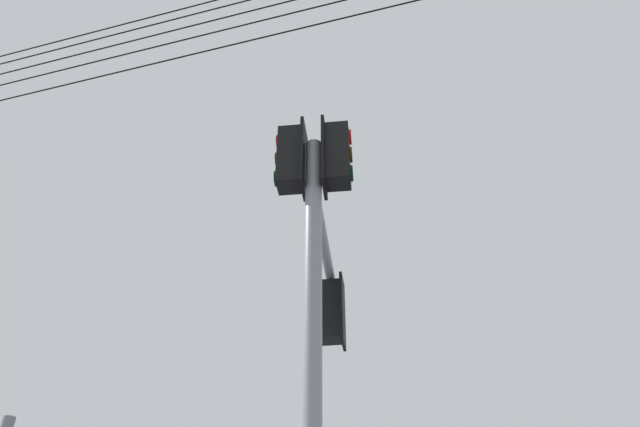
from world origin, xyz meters
TOP-DOWN VIEW (x-y plane):
  - signal_mast_assembly at (0.47, -0.70)m, footprint 3.66×2.40m
  - overhead_wire_span at (-0.40, 0.11)m, footprint 8.72×23.78m

SIDE VIEW (x-z plane):
  - signal_mast_assembly at x=0.47m, z-range 1.41..8.17m
  - overhead_wire_span at x=-0.40m, z-range 8.89..10.42m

